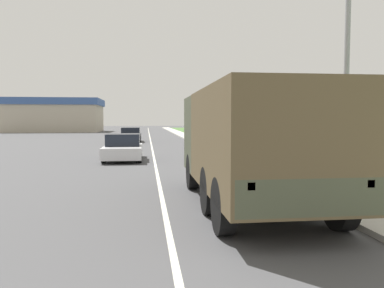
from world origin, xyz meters
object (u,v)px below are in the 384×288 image
Objects in this scene: car_second_ahead at (131,135)px; car_nearest_ahead at (123,148)px; lamp_post at (339,51)px; military_truck at (251,140)px.

car_nearest_ahead is at bearing -89.00° from car_second_ahead.
lamp_post reaches higher than car_nearest_ahead.
car_second_ahead is (-4.00, 26.98, -0.99)m from military_truck.
lamp_post is at bearing -76.44° from car_second_ahead.
lamp_post reaches higher than military_truck.
military_truck is 1.66× the size of car_second_ahead.
military_truck is 1.66× the size of car_nearest_ahead.
car_nearest_ahead is 12.55m from lamp_post.
lamp_post is (6.12, -10.47, 3.24)m from car_nearest_ahead.
lamp_post is at bearing -59.66° from car_nearest_ahead.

